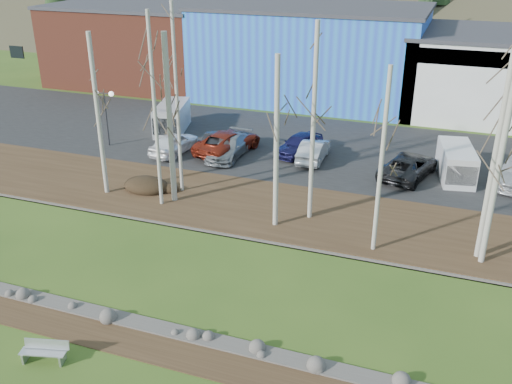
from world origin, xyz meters
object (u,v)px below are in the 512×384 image
at_px(car_2, 228,142).
at_px(van_grey, 171,118).
at_px(car_3, 229,147).
at_px(car_1, 217,142).
at_px(car_4, 299,144).
at_px(car_6, 408,166).
at_px(street_lamp, 105,103).
at_px(van_white, 456,163).
at_px(bench_intact, 45,351).
at_px(car_5, 314,150).
at_px(car_0, 174,143).

distance_m(car_2, van_grey, 6.53).
bearing_deg(car_3, car_1, 149.45).
xyz_separation_m(car_4, car_6, (7.51, -1.54, -0.00)).
bearing_deg(car_2, car_1, 10.76).
relative_size(street_lamp, van_grey, 0.79).
height_order(street_lamp, van_white, street_lamp).
xyz_separation_m(street_lamp, van_grey, (2.78, 4.39, -2.10)).
bearing_deg(bench_intact, van_grey, 93.09).
relative_size(car_1, car_6, 0.80).
xyz_separation_m(car_3, car_5, (5.58, 1.28, -0.01)).
bearing_deg(van_white, car_5, 169.52).
distance_m(street_lamp, car_6, 21.06).
xyz_separation_m(car_1, car_4, (5.59, 1.32, 0.04)).
height_order(car_0, car_4, car_0).
distance_m(street_lamp, car_5, 14.95).
bearing_deg(car_5, car_0, 10.10).
distance_m(car_4, car_6, 7.66).
distance_m(bench_intact, car_6, 23.92).
relative_size(street_lamp, car_5, 0.93).
bearing_deg(street_lamp, car_2, 5.23).
height_order(car_3, van_white, van_white).
xyz_separation_m(car_2, car_6, (12.24, -0.19, -0.05)).
height_order(car_4, car_5, car_4).
bearing_deg(car_1, street_lamp, 0.77).
height_order(street_lamp, car_5, street_lamp).
relative_size(car_3, car_5, 1.15).
height_order(car_6, van_white, van_white).
xyz_separation_m(van_white, van_grey, (-20.89, 2.28, 0.06)).
distance_m(car_2, car_4, 4.92).
bearing_deg(van_white, car_6, -174.86).
bearing_deg(street_lamp, car_5, 3.46).
relative_size(street_lamp, car_3, 0.81).
relative_size(street_lamp, car_4, 0.93).
bearing_deg(car_2, street_lamp, 22.65).
xyz_separation_m(car_4, car_5, (1.22, -0.76, -0.02)).
relative_size(car_4, car_6, 0.82).
xyz_separation_m(car_5, car_6, (6.28, -0.78, 0.02)).
relative_size(car_2, van_white, 1.19).
distance_m(car_0, car_3, 3.90).
distance_m(car_4, van_white, 10.33).
xyz_separation_m(car_0, car_6, (15.70, 1.18, -0.01)).
bearing_deg(car_5, street_lamp, 6.57).
bearing_deg(car_6, van_grey, 5.23).
distance_m(street_lamp, car_2, 9.09).
distance_m(bench_intact, car_4, 23.29).
bearing_deg(car_3, car_5, 12.74).
bearing_deg(bench_intact, car_1, 82.82).
xyz_separation_m(street_lamp, car_6, (20.88, 1.33, -2.41)).
bearing_deg(street_lamp, van_grey, 52.87).
bearing_deg(street_lamp, car_1, 6.51).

